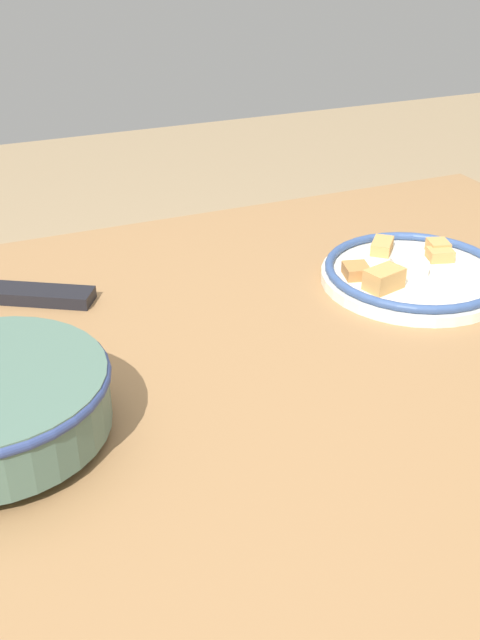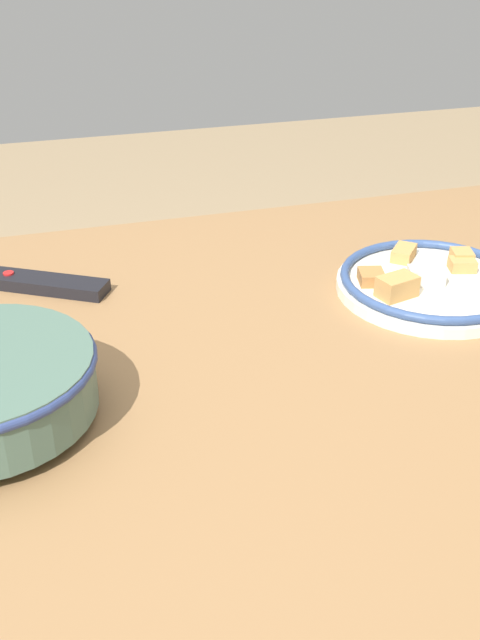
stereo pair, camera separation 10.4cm
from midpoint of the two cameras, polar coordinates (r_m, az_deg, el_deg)
dining_table at (r=1.08m, az=-2.69°, el=-6.05°), size 1.58×1.07×0.76m
food_plate at (r=1.26m, az=10.74°, el=3.45°), size 0.31×0.31×0.05m
tv_remote at (r=1.24m, az=-17.99°, el=1.80°), size 0.20×0.14×0.02m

